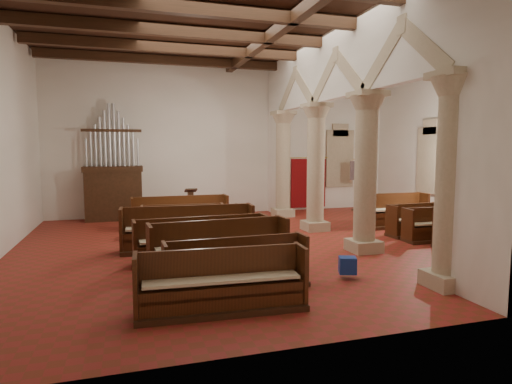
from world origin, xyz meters
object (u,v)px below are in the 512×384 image
object	(u,v)px
lectern	(191,205)
processional_banner	(355,192)
pipe_organ	(113,183)
nave_pew_0	(222,292)
aisle_pew_0	(468,235)

from	to	relation	value
lectern	processional_banner	distance (m)	7.02
pipe_organ	processional_banner	world-z (taller)	pipe_organ
nave_pew_0	aisle_pew_0	distance (m)	7.73
processional_banner	nave_pew_0	bearing A→B (deg)	-122.84
processional_banner	aisle_pew_0	bearing A→B (deg)	-88.27
lectern	aisle_pew_0	size ratio (longest dim) A/B	0.62
pipe_organ	nave_pew_0	world-z (taller)	pipe_organ
lectern	aisle_pew_0	xyz separation A→B (m)	(6.39, -7.34, -0.12)
lectern	nave_pew_0	size ratio (longest dim) A/B	0.40
processional_banner	nave_pew_0	xyz separation A→B (m)	(-7.92, -9.58, -0.44)
pipe_organ	processional_banner	size ratio (longest dim) A/B	1.93
pipe_organ	processional_banner	distance (m)	9.86
nave_pew_0	aisle_pew_0	bearing A→B (deg)	22.04
pipe_organ	lectern	distance (m)	2.97
lectern	processional_banner	size ratio (longest dim) A/B	0.49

